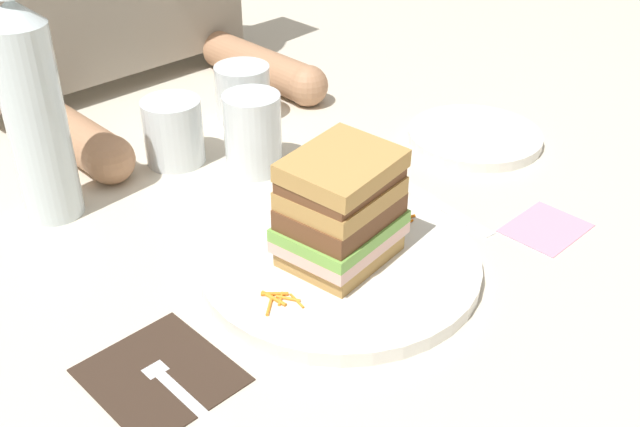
{
  "coord_description": "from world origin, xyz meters",
  "views": [
    {
      "loc": [
        -0.47,
        -0.47,
        0.48
      ],
      "look_at": [
        -0.01,
        0.0,
        0.06
      ],
      "focal_mm": 42.05,
      "sensor_mm": 36.0,
      "label": 1
    }
  ],
  "objects_px": {
    "knife": "(433,200)",
    "napkin_pink": "(546,228)",
    "fork": "(174,385)",
    "side_plate": "(475,137)",
    "napkin_dark": "(160,374)",
    "empty_tumbler_0": "(243,93)",
    "sandwich": "(341,210)",
    "water_bottle": "(34,110)",
    "empty_tumbler_1": "(175,131)",
    "main_plate": "(340,263)",
    "juice_glass": "(253,136)"
  },
  "relations": [
    {
      "from": "fork",
      "to": "napkin_pink",
      "type": "height_order",
      "value": "fork"
    },
    {
      "from": "empty_tumbler_1",
      "to": "juice_glass",
      "type": "bearing_deg",
      "value": -56.65
    },
    {
      "from": "main_plate",
      "to": "napkin_pink",
      "type": "distance_m",
      "value": 0.25
    },
    {
      "from": "fork",
      "to": "side_plate",
      "type": "distance_m",
      "value": 0.58
    },
    {
      "from": "napkin_dark",
      "to": "empty_tumbler_0",
      "type": "xyz_separation_m",
      "value": [
        0.39,
        0.36,
        0.04
      ]
    },
    {
      "from": "main_plate",
      "to": "napkin_dark",
      "type": "relative_size",
      "value": 2.34
    },
    {
      "from": "juice_glass",
      "to": "napkin_pink",
      "type": "xyz_separation_m",
      "value": [
        0.15,
        -0.34,
        -0.05
      ]
    },
    {
      "from": "main_plate",
      "to": "juice_glass",
      "type": "height_order",
      "value": "juice_glass"
    },
    {
      "from": "fork",
      "to": "juice_glass",
      "type": "relative_size",
      "value": 1.61
    },
    {
      "from": "napkin_dark",
      "to": "fork",
      "type": "distance_m",
      "value": 0.02
    },
    {
      "from": "sandwich",
      "to": "water_bottle",
      "type": "distance_m",
      "value": 0.36
    },
    {
      "from": "main_plate",
      "to": "water_bottle",
      "type": "xyz_separation_m",
      "value": [
        -0.16,
        0.31,
        0.12
      ]
    },
    {
      "from": "sandwich",
      "to": "empty_tumbler_1",
      "type": "height_order",
      "value": "sandwich"
    },
    {
      "from": "empty_tumbler_0",
      "to": "empty_tumbler_1",
      "type": "bearing_deg",
      "value": -164.79
    },
    {
      "from": "knife",
      "to": "water_bottle",
      "type": "height_order",
      "value": "water_bottle"
    },
    {
      "from": "knife",
      "to": "empty_tumbler_0",
      "type": "relative_size",
      "value": 2.46
    },
    {
      "from": "knife",
      "to": "empty_tumbler_0",
      "type": "height_order",
      "value": "empty_tumbler_0"
    },
    {
      "from": "empty_tumbler_1",
      "to": "water_bottle",
      "type": "bearing_deg",
      "value": -177.76
    },
    {
      "from": "main_plate",
      "to": "empty_tumbler_1",
      "type": "relative_size",
      "value": 3.42
    },
    {
      "from": "fork",
      "to": "knife",
      "type": "xyz_separation_m",
      "value": [
        0.4,
        0.04,
        -0.0
      ]
    },
    {
      "from": "water_bottle",
      "to": "empty_tumbler_0",
      "type": "bearing_deg",
      "value": 8.16
    },
    {
      "from": "empty_tumbler_0",
      "to": "empty_tumbler_1",
      "type": "height_order",
      "value": "empty_tumbler_1"
    },
    {
      "from": "water_bottle",
      "to": "empty_tumbler_0",
      "type": "distance_m",
      "value": 0.34
    },
    {
      "from": "empty_tumbler_0",
      "to": "sandwich",
      "type": "bearing_deg",
      "value": -114.29
    },
    {
      "from": "water_bottle",
      "to": "empty_tumbler_0",
      "type": "height_order",
      "value": "water_bottle"
    },
    {
      "from": "sandwich",
      "to": "water_bottle",
      "type": "height_order",
      "value": "water_bottle"
    },
    {
      "from": "main_plate",
      "to": "empty_tumbler_0",
      "type": "relative_size",
      "value": 3.63
    },
    {
      "from": "juice_glass",
      "to": "fork",
      "type": "bearing_deg",
      "value": -139.83
    },
    {
      "from": "knife",
      "to": "sandwich",
      "type": "bearing_deg",
      "value": -174.24
    },
    {
      "from": "fork",
      "to": "empty_tumbler_0",
      "type": "bearing_deg",
      "value": 44.59
    },
    {
      "from": "main_plate",
      "to": "napkin_pink",
      "type": "relative_size",
      "value": 3.23
    },
    {
      "from": "sandwich",
      "to": "napkin_pink",
      "type": "bearing_deg",
      "value": -25.95
    },
    {
      "from": "napkin_dark",
      "to": "fork",
      "type": "xyz_separation_m",
      "value": [
        -0.0,
        -0.02,
        0.0
      ]
    },
    {
      "from": "napkin_dark",
      "to": "juice_glass",
      "type": "height_order",
      "value": "juice_glass"
    },
    {
      "from": "side_plate",
      "to": "empty_tumbler_1",
      "type": "bearing_deg",
      "value": 143.88
    },
    {
      "from": "sandwich",
      "to": "water_bottle",
      "type": "xyz_separation_m",
      "value": [
        -0.16,
        0.31,
        0.06
      ]
    },
    {
      "from": "fork",
      "to": "knife",
      "type": "height_order",
      "value": "fork"
    },
    {
      "from": "juice_glass",
      "to": "empty_tumbler_1",
      "type": "xyz_separation_m",
      "value": [
        -0.06,
        0.09,
        -0.0
      ]
    },
    {
      "from": "napkin_dark",
      "to": "knife",
      "type": "height_order",
      "value": "same"
    },
    {
      "from": "main_plate",
      "to": "knife",
      "type": "relative_size",
      "value": 1.48
    },
    {
      "from": "napkin_dark",
      "to": "empty_tumbler_1",
      "type": "height_order",
      "value": "empty_tumbler_1"
    },
    {
      "from": "napkin_dark",
      "to": "knife",
      "type": "relative_size",
      "value": 0.63
    },
    {
      "from": "fork",
      "to": "juice_glass",
      "type": "xyz_separation_m",
      "value": [
        0.3,
        0.25,
        0.04
      ]
    },
    {
      "from": "main_plate",
      "to": "empty_tumbler_0",
      "type": "bearing_deg",
      "value": 65.7
    },
    {
      "from": "knife",
      "to": "napkin_pink",
      "type": "height_order",
      "value": "same"
    },
    {
      "from": "water_bottle",
      "to": "main_plate",
      "type": "bearing_deg",
      "value": -62.61
    },
    {
      "from": "sandwich",
      "to": "napkin_dark",
      "type": "height_order",
      "value": "sandwich"
    },
    {
      "from": "sandwich",
      "to": "fork",
      "type": "height_order",
      "value": "sandwich"
    },
    {
      "from": "sandwich",
      "to": "side_plate",
      "type": "xyz_separation_m",
      "value": [
        0.35,
        0.08,
        -0.07
      ]
    },
    {
      "from": "empty_tumbler_0",
      "to": "juice_glass",
      "type": "bearing_deg",
      "value": -124.11
    }
  ]
}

